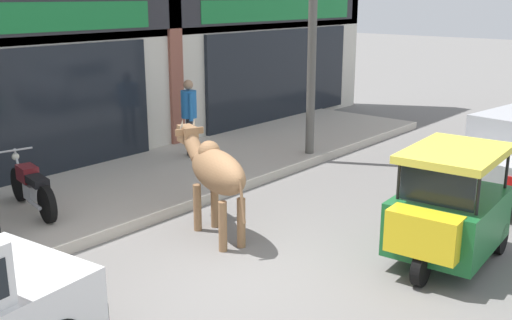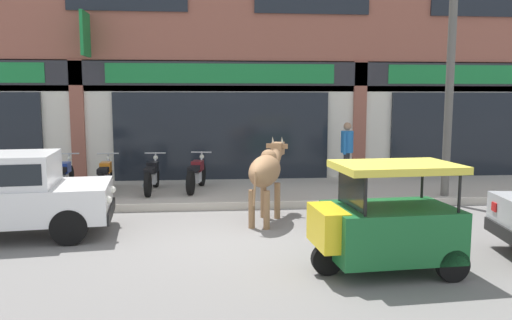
% 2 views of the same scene
% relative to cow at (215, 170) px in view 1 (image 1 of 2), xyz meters
% --- Properties ---
extents(ground_plane, '(90.00, 90.00, 0.00)m').
position_rel_cow_xyz_m(ground_plane, '(-0.74, -1.14, -1.01)').
color(ground_plane, slate).
extents(sidewalk, '(19.00, 3.15, 0.17)m').
position_rel_cow_xyz_m(sidewalk, '(-0.74, 2.63, -0.92)').
color(sidewalk, '#B7AFA3').
rests_on(sidewalk, ground).
extents(cow, '(1.07, 2.05, 1.61)m').
position_rel_cow_xyz_m(cow, '(0.00, 0.00, 0.00)').
color(cow, '#936B47').
rests_on(cow, ground).
extents(auto_rickshaw, '(2.03, 1.28, 1.52)m').
position_rel_cow_xyz_m(auto_rickshaw, '(1.32, -2.92, -0.35)').
color(auto_rickshaw, black).
rests_on(auto_rickshaw, ground).
extents(motorcycle_3, '(0.63, 1.80, 0.88)m').
position_rel_cow_xyz_m(motorcycle_3, '(-1.41, 2.58, -0.44)').
color(motorcycle_3, black).
rests_on(motorcycle_3, sidewalk).
extents(pedestrian, '(0.32, 0.44, 1.60)m').
position_rel_cow_xyz_m(pedestrian, '(2.45, 3.11, 0.15)').
color(pedestrian, '#2D2D33').
rests_on(pedestrian, sidewalk).
extents(utility_pole, '(0.18, 0.18, 5.59)m').
position_rel_cow_xyz_m(utility_pole, '(4.28, 1.36, 1.96)').
color(utility_pole, '#595651').
rests_on(utility_pole, sidewalk).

